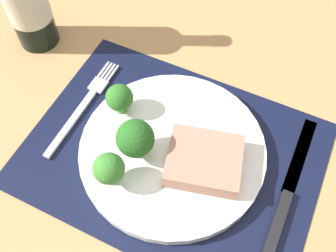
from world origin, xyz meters
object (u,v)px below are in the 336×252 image
plate (172,150)px  knife (287,196)px  steak (204,161)px  fork (83,106)px

plate → knife: bearing=1.8°
steak → fork: (-20.77, 2.12, -2.70)cm
plate → knife: plate is taller
steak → knife: 12.00cm
fork → knife: (32.41, -0.89, 0.05)cm
plate → fork: 15.87cm
plate → fork: plate is taller
fork → plate: bearing=-4.1°
steak → fork: size_ratio=0.51×
steak → plate: bearing=172.0°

